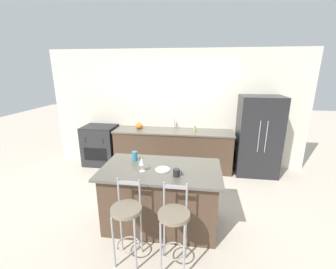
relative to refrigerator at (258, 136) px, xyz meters
The scene contains 15 objects.
ground_plane 2.08m from the refrigerator, 169.33° to the right, with size 18.00×18.00×0.00m, color beige.
wall_back 1.95m from the refrigerator, 169.12° to the left, with size 6.00×0.07×2.70m.
back_counter 1.90m from the refrigerator, behind, with size 2.70×0.69×0.91m.
sink_faucet 1.88m from the refrigerator, behind, with size 0.02×0.13×0.22m.
kitchen_island 2.72m from the refrigerator, 131.67° to the right, with size 1.69×0.96×0.91m.
refrigerator is the anchor object (origin of this frame).
oven_range 3.66m from the refrigerator, behind, with size 0.76×0.65×0.95m.
bar_stool_near 3.44m from the refrigerator, 127.09° to the right, with size 0.36×0.36×1.04m.
bar_stool_far 3.15m from the refrigerator, 118.79° to the right, with size 0.36×0.36×1.04m.
dinner_plate 2.70m from the refrigerator, 130.43° to the right, with size 0.21×0.21×0.02m.
wine_glass 2.95m from the refrigerator, 133.45° to the right, with size 0.08×0.08×0.21m.
coffee_mug 2.70m from the refrigerator, 124.78° to the right, with size 0.12×0.09×0.10m.
tumbler_cup 2.86m from the refrigerator, 141.30° to the right, with size 0.08×0.08×0.14m.
pumpkin_decoration 2.66m from the refrigerator, behind, with size 0.17×0.17×0.16m.
soap_bottle 1.37m from the refrigerator, behind, with size 0.06×0.06×0.13m.
Camera 1 is at (0.58, -4.53, 2.27)m, focal length 24.00 mm.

